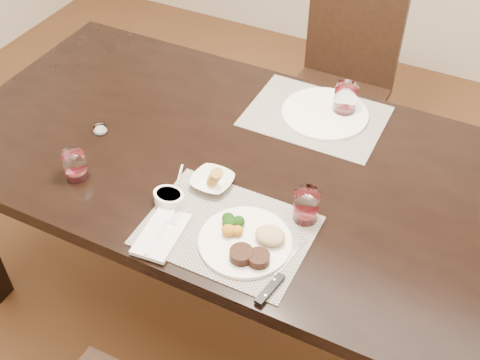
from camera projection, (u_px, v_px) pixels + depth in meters
The scene contains 15 objects.
ground_plane at pixel (248, 300), 2.41m from camera, with size 4.50×4.50×0.00m, color #462A16.
dining_table at pixel (250, 179), 1.95m from camera, with size 2.00×1.00×0.75m.
chair_far at pixel (341, 78), 2.68m from camera, with size 0.42×0.42×0.90m.
placemat_near at pixel (227, 230), 1.68m from camera, with size 0.46×0.34×0.00m, color gray.
placemat_far at pixel (316, 116), 2.06m from camera, with size 0.46×0.34×0.00m, color gray.
dinner_plate at pixel (249, 242), 1.63m from camera, with size 0.26×0.26×0.05m.
napkin_fork at pixel (162, 234), 1.66m from camera, with size 0.12×0.19×0.02m.
steak_knife at pixel (275, 281), 1.54m from camera, with size 0.05×0.26×0.01m.
cracker_bowl at pixel (212, 181), 1.80m from camera, with size 0.12×0.12×0.05m.
sauce_ramekin at pixel (169, 198), 1.74m from camera, with size 0.09×0.14×0.07m.
wine_glass_near at pixel (306, 207), 1.68m from camera, with size 0.07×0.07×0.10m.
far_plate at pixel (325, 113), 2.06m from camera, with size 0.30×0.30×0.01m, color white.
wine_glass_far at pixel (345, 101), 2.04m from camera, with size 0.08×0.08×0.11m.
wine_glass_side at pixel (75, 166), 1.82m from camera, with size 0.07×0.07×0.09m.
salt_cellar at pixel (100, 130), 2.00m from camera, with size 0.05×0.05×0.02m.
Camera 1 is at (0.61, -1.29, 2.01)m, focal length 45.00 mm.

